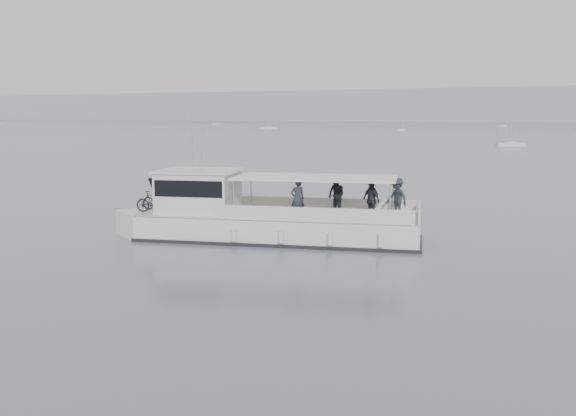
% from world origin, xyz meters
% --- Properties ---
extents(ground, '(1400.00, 1400.00, 0.00)m').
position_xyz_m(ground, '(0.00, 0.00, 0.00)').
color(ground, '#535D62').
rests_on(ground, ground).
extents(tour_boat, '(15.32, 6.90, 6.42)m').
position_xyz_m(tour_boat, '(-2.63, 2.08, 1.05)').
color(tour_boat, silver).
rests_on(tour_boat, ground).
extents(moored_fleet, '(383.71, 330.82, 10.63)m').
position_xyz_m(moored_fleet, '(-40.42, 203.50, 0.36)').
color(moored_fleet, silver).
rests_on(moored_fleet, ground).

